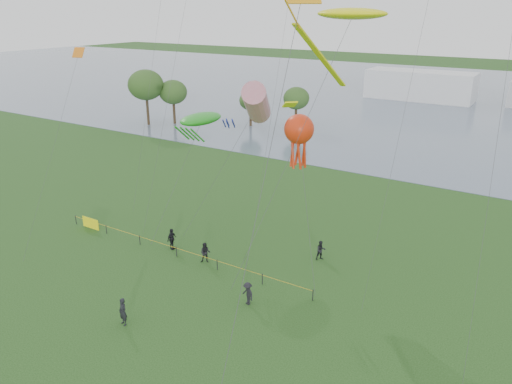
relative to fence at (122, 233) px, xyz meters
The scene contains 14 objects.
lake 88.95m from the fence, 80.26° to the left, with size 400.00×120.00×0.08m, color slate.
pavilion_left 82.76m from the fence, 87.89° to the left, with size 22.00×8.00×6.00m, color silver.
trees 44.10m from the fence, 120.93° to the left, with size 26.97×16.42×9.13m.
fence is the anchor object (origin of this frame).
spectator_a 8.66m from the fence, ahead, with size 0.80×0.62×1.64m, color black.
spectator_b 14.86m from the fence, 10.41° to the right, with size 1.05×0.60×1.62m, color black.
spectator_c 5.01m from the fence, ahead, with size 1.06×0.44×1.81m, color black.
spectator_f 12.72m from the fence, 43.26° to the right, with size 0.67×0.44×1.83m, color black.
spectator_g 17.02m from the fence, 19.41° to the left, with size 0.77×0.60×1.58m, color black.
kite_stingray 25.43m from the fence, 14.84° to the left, with size 7.40×9.92×18.66m.
kite_windsock 16.04m from the fence, 32.15° to the left, with size 7.54×5.60×13.62m.
kite_creature 11.86m from the fence, 57.41° to the left, with size 2.59×8.16×10.20m.
kite_octopus 17.88m from the fence, 19.60° to the left, with size 4.99×5.49×11.48m.
kite_delta 27.76m from the fence, 19.30° to the right, with size 1.62×9.98×20.14m.
Camera 1 is at (15.26, -14.39, 18.71)m, focal length 35.00 mm.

